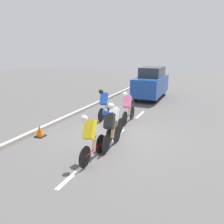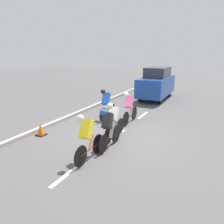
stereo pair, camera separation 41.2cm
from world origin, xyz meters
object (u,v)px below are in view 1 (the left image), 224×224
at_px(support_car, 151,83).
at_px(cyclist_blue, 104,103).
at_px(cyclist_yellow, 91,136).
at_px(cyclist_pink, 128,106).
at_px(traffic_cone, 40,131).
at_px(cyclist_black, 110,127).
at_px(cyclist_white, 114,120).

bearing_deg(support_car, cyclist_blue, 81.66).
bearing_deg(cyclist_yellow, support_car, -86.53).
distance_m(cyclist_pink, cyclist_yellow, 3.93).
distance_m(cyclist_yellow, traffic_cone, 3.01).
xyz_separation_m(cyclist_pink, support_car, (0.36, -5.89, 0.30)).
bearing_deg(cyclist_blue, cyclist_black, 118.98).
bearing_deg(cyclist_yellow, cyclist_blue, -69.94).
xyz_separation_m(cyclist_blue, cyclist_white, (-1.41, 2.08, -0.04)).
bearing_deg(cyclist_pink, cyclist_black, 97.84).
height_order(cyclist_black, cyclist_pink, cyclist_pink).
xyz_separation_m(cyclist_white, traffic_cone, (2.77, 0.97, -0.54)).
distance_m(cyclist_pink, support_car, 5.91).
xyz_separation_m(cyclist_blue, cyclist_yellow, (-1.45, 3.97, -0.01)).
distance_m(cyclist_black, support_car, 8.79).
bearing_deg(cyclist_yellow, traffic_cone, -18.12).
distance_m(cyclist_blue, cyclist_yellow, 4.23).
relative_size(cyclist_white, cyclist_black, 1.04).
bearing_deg(traffic_cone, cyclist_white, -160.74).
distance_m(cyclist_black, traffic_cone, 3.02).
xyz_separation_m(cyclist_pink, traffic_cone, (2.58, 3.01, -0.56)).
height_order(cyclist_blue, cyclist_white, cyclist_blue).
relative_size(cyclist_white, traffic_cone, 3.38).
bearing_deg(cyclist_white, support_car, -85.99).
relative_size(cyclist_white, cyclist_pink, 0.97).
distance_m(cyclist_blue, cyclist_pink, 1.22).
xyz_separation_m(cyclist_white, support_car, (0.56, -7.93, 0.32)).
height_order(cyclist_white, cyclist_pink, cyclist_pink).
xyz_separation_m(cyclist_yellow, traffic_cone, (2.81, -0.92, -0.57)).
distance_m(support_car, traffic_cone, 9.21).
distance_m(cyclist_black, cyclist_pink, 2.89).
height_order(cyclist_blue, cyclist_pink, cyclist_blue).
bearing_deg(cyclist_black, cyclist_blue, -61.02).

